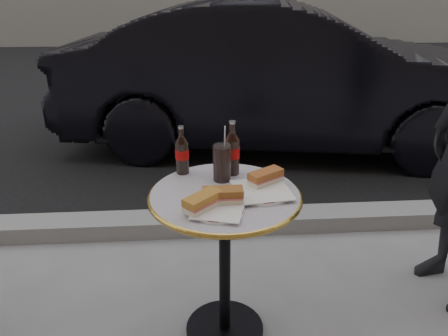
{
  "coord_description": "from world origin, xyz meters",
  "views": [
    {
      "loc": [
        -0.11,
        -1.56,
        1.54
      ],
      "look_at": [
        0.0,
        0.05,
        0.82
      ],
      "focal_mm": 35.0,
      "sensor_mm": 36.0,
      "label": 1
    }
  ],
  "objects": [
    {
      "name": "sandwich_left_b",
      "position": [
        -0.01,
        -0.1,
        0.77
      ],
      "size": [
        0.15,
        0.07,
        0.05
      ],
      "primitive_type": "cube",
      "rotation": [
        0.0,
        0.0,
        -0.01
      ],
      "color": "#965726",
      "rests_on": "plate_left"
    },
    {
      "name": "ground",
      "position": [
        0.0,
        0.0,
        0.0
      ],
      "size": [
        80.0,
        80.0,
        0.0
      ],
      "primitive_type": "plane",
      "color": "gray",
      "rests_on": "ground"
    },
    {
      "name": "asphalt_road",
      "position": [
        0.0,
        5.0,
        0.0
      ],
      "size": [
        40.0,
        8.0,
        0.0
      ],
      "primitive_type": "cube",
      "color": "black",
      "rests_on": "ground"
    },
    {
      "name": "plate_right",
      "position": [
        0.15,
        -0.01,
        0.74
      ],
      "size": [
        0.24,
        0.24,
        0.01
      ],
      "primitive_type": "cylinder",
      "rotation": [
        0.0,
        0.0,
        -0.05
      ],
      "color": "white",
      "rests_on": "bistro_table"
    },
    {
      "name": "cola_bottle_right",
      "position": [
        0.04,
        0.19,
        0.85
      ],
      "size": [
        0.08,
        0.08,
        0.24
      ],
      "primitive_type": null,
      "rotation": [
        0.0,
        0.0,
        0.13
      ],
      "color": "black",
      "rests_on": "bistro_table"
    },
    {
      "name": "cola_bottle_left",
      "position": [
        -0.17,
        0.21,
        0.84
      ],
      "size": [
        0.07,
        0.07,
        0.22
      ],
      "primitive_type": null,
      "rotation": [
        0.0,
        0.0,
        0.22
      ],
      "color": "black",
      "rests_on": "bistro_table"
    },
    {
      "name": "bistro_table",
      "position": [
        0.0,
        0.0,
        0.37
      ],
      "size": [
        0.62,
        0.62,
        0.73
      ],
      "primitive_type": null,
      "color": "#BAB2C4",
      "rests_on": "ground"
    },
    {
      "name": "sandwich_right",
      "position": [
        0.17,
        0.05,
        0.77
      ],
      "size": [
        0.16,
        0.14,
        0.05
      ],
      "primitive_type": "cube",
      "rotation": [
        0.0,
        0.0,
        0.57
      ],
      "color": "#A15729",
      "rests_on": "plate_right"
    },
    {
      "name": "curb",
      "position": [
        0.0,
        0.9,
        0.05
      ],
      "size": [
        40.0,
        0.2,
        0.12
      ],
      "primitive_type": "cube",
      "color": "gray",
      "rests_on": "ground"
    },
    {
      "name": "parked_car",
      "position": [
        0.73,
        2.43,
        0.67
      ],
      "size": [
        2.03,
        4.23,
        1.33
      ],
      "primitive_type": "imported",
      "rotation": [
        0.0,
        0.0,
        1.41
      ],
      "color": "black",
      "rests_on": "ground"
    },
    {
      "name": "sandwich_left_a",
      "position": [
        -0.09,
        -0.14,
        0.77
      ],
      "size": [
        0.16,
        0.16,
        0.05
      ],
      "primitive_type": "cube",
      "rotation": [
        0.0,
        0.0,
        0.77
      ],
      "color": "#B4762D",
      "rests_on": "plate_left"
    },
    {
      "name": "plate_left",
      "position": [
        -0.04,
        -0.15,
        0.74
      ],
      "size": [
        0.26,
        0.26,
        0.01
      ],
      "primitive_type": "cylinder",
      "rotation": [
        0.0,
        0.0,
        -0.43
      ],
      "color": "white",
      "rests_on": "bistro_table"
    },
    {
      "name": "cola_glass",
      "position": [
        -0.0,
        0.12,
        0.81
      ],
      "size": [
        0.1,
        0.1,
        0.16
      ],
      "primitive_type": "cylinder",
      "rotation": [
        0.0,
        0.0,
        -0.39
      ],
      "color": "black",
      "rests_on": "bistro_table"
    }
  ]
}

